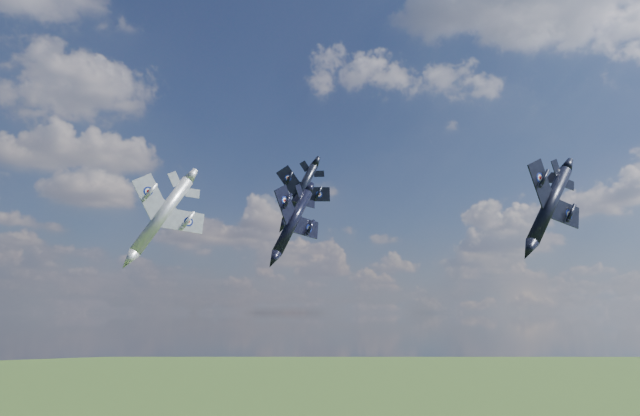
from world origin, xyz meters
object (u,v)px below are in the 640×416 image
jet_high_navy (300,193)px  jet_left_silver (162,215)px  jet_lead_navy (293,222)px  jet_right_navy (549,205)px

jet_high_navy → jet_left_silver: 30.73m
jet_lead_navy → jet_right_navy: (15.91, -28.94, -0.66)m
jet_lead_navy → jet_high_navy: bearing=38.4°
jet_lead_navy → jet_high_navy: (6.80, 10.54, 6.40)m
jet_right_navy → jet_high_navy: size_ratio=1.07×
jet_right_navy → jet_left_silver: size_ratio=1.03×
jet_left_silver → jet_lead_navy: bearing=14.4°
jet_lead_navy → jet_high_navy: jet_high_navy is taller
jet_right_navy → jet_high_navy: 41.13m
jet_left_silver → jet_high_navy: bearing=31.5°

